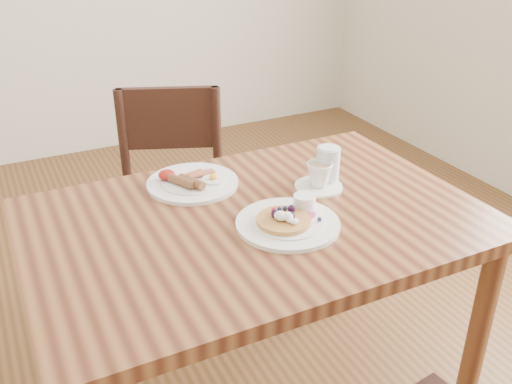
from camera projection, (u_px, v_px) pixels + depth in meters
dining_table at (256, 247)px, 1.57m from camera, size 1.20×0.80×0.75m
chair_far at (172, 196)px, 2.17m from camera, size 0.55×0.55×0.88m
pancake_plate at (289, 220)px, 1.47m from camera, size 0.27×0.27×0.06m
breakfast_plate at (191, 182)px, 1.68m from camera, size 0.27×0.27×0.04m
teacup_saucer at (319, 177)px, 1.65m from camera, size 0.14×0.14×0.08m
water_glass at (328, 165)px, 1.68m from camera, size 0.07×0.07×0.11m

